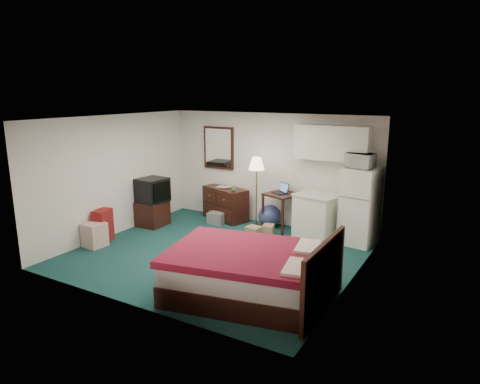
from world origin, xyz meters
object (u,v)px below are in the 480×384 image
Objects in this scene: dresser at (225,204)px; desk at (282,212)px; fridge at (360,206)px; kitchen_counter at (317,217)px; tv_stand at (153,213)px; floor_lamp at (256,193)px; suitcase at (103,226)px; bed at (245,273)px.

dresser is 1.37× the size of desk.
fridge reaches higher than desk.
dresser is 1.26× the size of kitchen_counter.
dresser is at bearing -163.78° from desk.
fridge is 2.52× the size of tv_stand.
floor_lamp is 0.68m from desk.
kitchen_counter reaches higher than tv_stand.
kitchen_counter is 4.34m from suitcase.
desk is 1.72m from fridge.
fridge is at bearing 62.71° from bed.
floor_lamp reaches higher than dresser.
kitchen_counter is at bearing 9.43° from desk.
fridge is at bearing 16.46° from desk.
desk is at bearing 27.27° from suitcase.
kitchen_counter reaches higher than suitcase.
tv_stand is at bearing -138.05° from desk.
fridge reaches higher than bed.
desk is at bearing 16.42° from floor_lamp.
kitchen_counter reaches higher than dresser.
dresser is at bearing 43.87° from tv_stand.
kitchen_counter is at bearing 1.28° from floor_lamp.
kitchen_counter is at bearing 78.13° from bed.
floor_lamp is at bearing -164.56° from kitchen_counter.
suitcase is at bearing 159.30° from bed.
floor_lamp is at bearing 23.49° from tv_stand.
suitcase is (-3.61, 0.60, -0.01)m from bed.
floor_lamp reaches higher than desk.
dresser is 0.52× the size of bed.
fridge reaches higher than tv_stand.
fridge is at bearing 19.54° from kitchen_counter.
kitchen_counter is 0.90m from fridge.
desk is 1.34× the size of tv_stand.
suitcase is at bearing -143.52° from fridge.
dresser is 0.71× the size of floor_lamp.
dresser is at bearing 48.03° from suitcase.
suitcase is at bearing -98.80° from dresser.
bed is at bearing -31.08° from tv_stand.
kitchen_counter is (0.84, -0.13, 0.04)m from desk.
fridge is 4.50m from tv_stand.
dresser is 1.84× the size of tv_stand.
desk is 1.23× the size of suitcase.
floor_lamp is 2.39× the size of suitcase.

